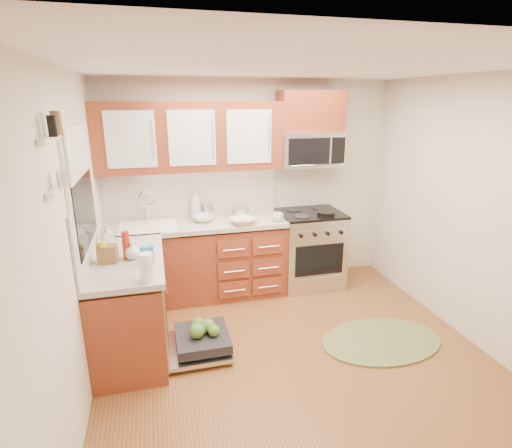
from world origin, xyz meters
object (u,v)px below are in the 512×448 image
object	(u,v)px
range	(309,249)
skillet	(326,213)
rug	(381,341)
dishwasher	(198,343)
cup	(278,217)
microwave	(310,149)
bowl_b	(203,218)
stock_pot	(241,213)
upper_cabinets	(190,137)
sink	(149,237)
paper_towel_roll	(147,268)
cutting_board	(246,223)
bowl_a	(243,221)

from	to	relation	value
range	skillet	xyz separation A→B (m)	(0.13, -0.15, 0.49)
range	rug	distance (m)	1.50
range	dishwasher	bearing A→B (deg)	-143.73
skillet	cup	size ratio (longest dim) A/B	1.70
rug	skillet	bearing A→B (deg)	93.75
microwave	bowl_b	xyz separation A→B (m)	(-1.31, -0.09, -0.74)
stock_pot	cup	xyz separation A→B (m)	(0.39, -0.24, -0.01)
upper_cabinets	cup	distance (m)	1.33
sink	range	bearing A→B (deg)	0.30
sink	rug	world-z (taller)	sink
sink	dishwasher	xyz separation A→B (m)	(0.39, -1.12, -0.70)
sink	rug	distance (m)	2.68
rug	cup	size ratio (longest dim) A/B	9.73
upper_cabinets	bowl_b	world-z (taller)	upper_cabinets
bowl_b	sink	bearing A→B (deg)	-176.11
microwave	paper_towel_roll	bearing A→B (deg)	-140.87
dishwasher	stock_pot	distance (m)	1.63
upper_cabinets	stock_pot	bearing A→B (deg)	-8.99
sink	dishwasher	distance (m)	1.38
bowl_b	paper_towel_roll	bearing A→B (deg)	-112.62
rug	dishwasher	bearing A→B (deg)	170.96
cup	cutting_board	bearing A→B (deg)	-179.60
dishwasher	cup	bearing A→B (deg)	41.98
sink	skillet	bearing A→B (deg)	-3.97
range	microwave	world-z (taller)	microwave
sink	paper_towel_roll	size ratio (longest dim) A/B	2.70
upper_cabinets	bowl_b	bearing A→B (deg)	-50.71
bowl_a	paper_towel_roll	bearing A→B (deg)	-129.12
dishwasher	rug	size ratio (longest dim) A/B	0.58
skillet	range	bearing A→B (deg)	130.38
microwave	paper_towel_roll	distance (m)	2.57
rug	paper_towel_roll	world-z (taller)	paper_towel_roll
microwave	stock_pot	distance (m)	1.12
sink	bowl_a	xyz separation A→B (m)	(1.03, -0.17, 0.16)
upper_cabinets	rug	bearing A→B (deg)	-43.85
range	dishwasher	size ratio (longest dim) A/B	1.36
sink	cutting_board	bearing A→B (deg)	-8.94
upper_cabinets	microwave	bearing A→B (deg)	-1.02
upper_cabinets	cup	bearing A→B (deg)	-19.15
microwave	cutting_board	size ratio (longest dim) A/B	2.86
cutting_board	bowl_a	world-z (taller)	bowl_a
microwave	paper_towel_roll	xyz separation A→B (m)	(-1.93, -1.57, -0.66)
microwave	bowl_b	world-z (taller)	microwave
upper_cabinets	skillet	distance (m)	1.81
range	cup	size ratio (longest dim) A/B	7.63
paper_towel_roll	cup	xyz separation A→B (m)	(1.45, 1.27, -0.07)
range	paper_towel_roll	size ratio (longest dim) A/B	4.14
microwave	rug	world-z (taller)	microwave
paper_towel_roll	bowl_a	distance (m)	1.64
upper_cabinets	rug	xyz separation A→B (m)	(1.62, -1.55, -1.86)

